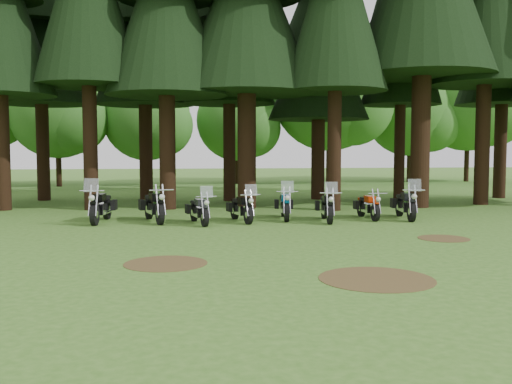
# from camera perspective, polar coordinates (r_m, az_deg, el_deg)

# --- Properties ---
(ground) EXTENTS (120.00, 120.00, 0.00)m
(ground) POSITION_cam_1_polar(r_m,az_deg,el_deg) (14.69, 3.03, -5.33)
(ground) COLOR #396A1E
(ground) RESTS_ON ground
(pine_back_4) EXTENTS (4.94, 4.94, 13.78)m
(pine_back_4) POSITION_cam_1_polar(r_m,az_deg,el_deg) (28.88, 6.32, 15.83)
(pine_back_4) COLOR black
(pine_back_4) RESTS_ON ground
(decid_2) EXTENTS (6.72, 6.53, 8.40)m
(decid_2) POSITION_cam_1_polar(r_m,az_deg,el_deg) (39.87, -18.88, 7.64)
(decid_2) COLOR black
(decid_2) RESTS_ON ground
(decid_3) EXTENTS (6.12, 5.95, 7.65)m
(decid_3) POSITION_cam_1_polar(r_m,az_deg,el_deg) (39.48, -10.53, 7.19)
(decid_3) COLOR black
(decid_3) RESTS_ON ground
(decid_4) EXTENTS (5.93, 5.76, 7.41)m
(decid_4) POSITION_cam_1_polar(r_m,az_deg,el_deg) (40.83, -1.52, 6.96)
(decid_4) COLOR black
(decid_4) RESTS_ON ground
(decid_5) EXTENTS (8.45, 8.21, 10.56)m
(decid_5) POSITION_cam_1_polar(r_m,az_deg,el_deg) (41.60, 7.93, 9.44)
(decid_5) COLOR black
(decid_5) RESTS_ON ground
(decid_6) EXTENTS (7.06, 6.86, 8.82)m
(decid_6) POSITION_cam_1_polar(r_m,az_deg,el_deg) (44.89, 15.65, 7.63)
(decid_6) COLOR black
(decid_6) RESTS_ON ground
(decid_7) EXTENTS (8.44, 8.20, 10.55)m
(decid_7) POSITION_cam_1_polar(r_m,az_deg,el_deg) (46.79, 21.02, 8.61)
(decid_7) COLOR black
(decid_7) RESTS_ON ground
(dirt_patch_0) EXTENTS (1.80, 1.80, 0.01)m
(dirt_patch_0) POSITION_cam_1_polar(r_m,az_deg,el_deg) (12.49, -9.02, -7.06)
(dirt_patch_0) COLOR #4C3D1E
(dirt_patch_0) RESTS_ON ground
(dirt_patch_1) EXTENTS (1.40, 1.40, 0.01)m
(dirt_patch_1) POSITION_cam_1_polar(r_m,az_deg,el_deg) (16.56, 18.24, -4.43)
(dirt_patch_1) COLOR #4C3D1E
(dirt_patch_1) RESTS_ON ground
(dirt_patch_2) EXTENTS (2.20, 2.20, 0.01)m
(dirt_patch_2) POSITION_cam_1_polar(r_m,az_deg,el_deg) (11.14, 11.95, -8.49)
(dirt_patch_2) COLOR #4C3D1E
(dirt_patch_2) RESTS_ON ground
(motorcycle_0) EXTENTS (0.59, 2.46, 1.54)m
(motorcycle_0) POSITION_cam_1_polar(r_m,az_deg,el_deg) (19.86, -15.25, -1.47)
(motorcycle_0) COLOR black
(motorcycle_0) RESTS_ON ground
(motorcycle_1) EXTENTS (0.79, 2.38, 0.99)m
(motorcycle_1) POSITION_cam_1_polar(r_m,az_deg,el_deg) (19.62, -10.16, -1.49)
(motorcycle_1) COLOR black
(motorcycle_1) RESTS_ON ground
(motorcycle_2) EXTENTS (0.70, 2.10, 1.32)m
(motorcycle_2) POSITION_cam_1_polar(r_m,az_deg,el_deg) (18.83, -5.70, -1.87)
(motorcycle_2) COLOR black
(motorcycle_2) RESTS_ON ground
(motorcycle_3) EXTENTS (0.72, 2.12, 1.33)m
(motorcycle_3) POSITION_cam_1_polar(r_m,az_deg,el_deg) (19.33, -1.47, -1.68)
(motorcycle_3) COLOR black
(motorcycle_3) RESTS_ON ground
(motorcycle_4) EXTENTS (0.53, 2.25, 1.41)m
(motorcycle_4) POSITION_cam_1_polar(r_m,az_deg,el_deg) (20.05, 2.91, -1.39)
(motorcycle_4) COLOR black
(motorcycle_4) RESTS_ON ground
(motorcycle_5) EXTENTS (0.57, 2.26, 1.42)m
(motorcycle_5) POSITION_cam_1_polar(r_m,az_deg,el_deg) (19.56, 7.10, -1.56)
(motorcycle_5) COLOR black
(motorcycle_5) RESTS_ON ground
(motorcycle_6) EXTENTS (0.30, 2.05, 0.83)m
(motorcycle_6) POSITION_cam_1_polar(r_m,az_deg,el_deg) (20.51, 11.13, -1.47)
(motorcycle_6) COLOR black
(motorcycle_6) RESTS_ON ground
(motorcycle_7) EXTENTS (0.60, 2.35, 1.48)m
(motorcycle_7) POSITION_cam_1_polar(r_m,az_deg,el_deg) (20.78, 14.72, -1.27)
(motorcycle_7) COLOR black
(motorcycle_7) RESTS_ON ground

